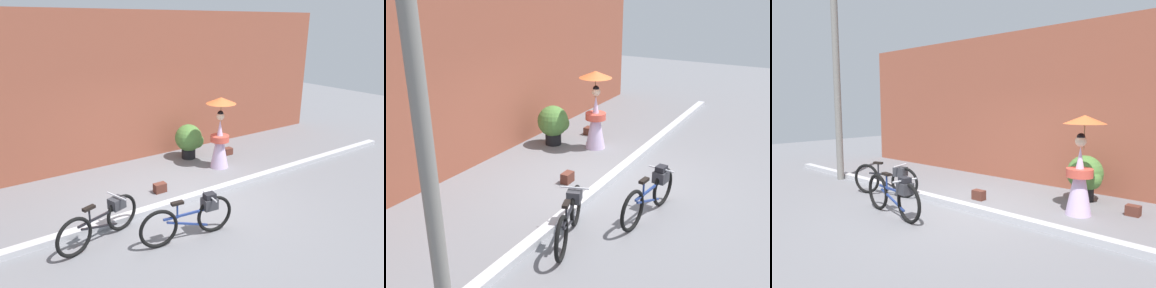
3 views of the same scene
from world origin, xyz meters
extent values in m
plane|color=slate|center=(0.00, 0.00, 0.00)|extent=(30.00, 30.00, 0.00)
cube|color=brown|center=(0.00, 3.12, 1.99)|extent=(14.00, 0.40, 3.98)
cube|color=#B2B2B7|center=(0.00, 0.00, 0.06)|extent=(14.00, 0.20, 0.12)
torus|color=black|center=(-1.60, -0.26, 0.35)|extent=(0.67, 0.28, 0.69)
torus|color=black|center=(-2.58, -0.59, 0.35)|extent=(0.67, 0.28, 0.69)
cube|color=black|center=(-2.09, -0.42, 0.49)|extent=(0.83, 0.31, 0.04)
cube|color=black|center=(-2.09, -0.42, 0.30)|extent=(0.72, 0.27, 0.27)
cylinder|color=black|center=(-2.27, -0.48, 0.60)|extent=(0.03, 0.03, 0.28)
cube|color=black|center=(-2.27, -0.48, 0.74)|extent=(0.24, 0.16, 0.05)
cylinder|color=silver|center=(-1.70, -0.29, 0.72)|extent=(0.18, 0.46, 0.03)
cube|color=#333338|center=(-1.70, -0.29, 0.58)|extent=(0.32, 0.29, 0.20)
torus|color=black|center=(-0.23, -1.27, 0.35)|extent=(0.71, 0.14, 0.71)
torus|color=black|center=(-1.32, -1.15, 0.35)|extent=(0.71, 0.14, 0.71)
cube|color=navy|center=(-0.77, -1.21, 0.50)|extent=(0.92, 0.13, 0.04)
cube|color=navy|center=(-0.77, -1.21, 0.31)|extent=(0.80, 0.12, 0.29)
cylinder|color=navy|center=(-0.97, -1.19, 0.61)|extent=(0.03, 0.03, 0.29)
cube|color=black|center=(-0.97, -1.19, 0.76)|extent=(0.23, 0.11, 0.05)
cylinder|color=silver|center=(-0.34, -1.25, 0.74)|extent=(0.08, 0.48, 0.03)
cube|color=#333338|center=(-0.34, -1.25, 0.60)|extent=(0.28, 0.25, 0.20)
cube|color=black|center=(-0.34, -1.25, 0.73)|extent=(0.22, 0.18, 0.14)
cone|color=silver|center=(1.77, 1.17, 0.64)|extent=(0.48, 0.48, 1.29)
cylinder|color=#D14C3D|center=(1.77, 1.17, 0.80)|extent=(0.49, 0.49, 0.16)
sphere|color=beige|center=(1.77, 1.17, 1.39)|extent=(0.21, 0.21, 0.21)
sphere|color=black|center=(1.77, 1.17, 1.46)|extent=(0.16, 0.16, 0.16)
cylinder|color=olive|center=(1.82, 1.21, 1.52)|extent=(0.02, 0.02, 0.55)
cone|color=orange|center=(1.82, 1.21, 1.79)|extent=(0.78, 0.78, 0.16)
cylinder|color=black|center=(1.46, 2.18, 0.15)|extent=(0.39, 0.39, 0.30)
sphere|color=#4C7A38|center=(1.46, 2.18, 0.60)|extent=(0.76, 0.76, 0.76)
sphere|color=#4C7A38|center=(1.65, 2.07, 0.51)|extent=(0.42, 0.42, 0.42)
cube|color=#592D23|center=(-0.28, 0.71, 0.11)|extent=(0.28, 0.17, 0.21)
cube|color=#47241C|center=(-0.28, 0.66, 0.16)|extent=(0.24, 0.06, 0.08)
cube|color=#592D23|center=(2.57, 1.78, 0.10)|extent=(0.25, 0.19, 0.19)
cube|color=#47241C|center=(2.57, 1.73, 0.15)|extent=(0.21, 0.07, 0.07)
camera|label=1|loc=(-3.79, -5.88, 3.68)|focal=33.74mm
camera|label=2|loc=(-7.23, -3.56, 3.85)|focal=41.55mm
camera|label=3|loc=(4.43, -5.03, 2.07)|focal=32.72mm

